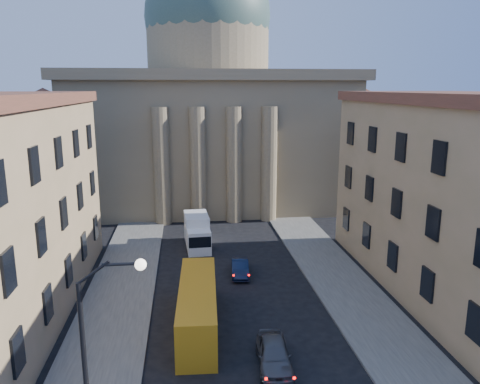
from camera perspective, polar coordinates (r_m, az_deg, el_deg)
The scene contains 9 objects.
sidewalk_left at distance 31.02m, azimuth -15.96°, elevation -16.74°, with size 5.00×60.00×0.15m, color #514F4A.
sidewalk_right at distance 32.86m, azimuth 15.93°, elevation -14.98°, with size 5.00×60.00×0.15m, color #514F4A.
church at distance 64.33m, azimuth -3.77°, elevation 9.80°, with size 68.02×28.76×36.60m.
building_right at distance 37.67m, azimuth 26.28°, elevation -0.35°, with size 11.60×26.60×14.70m.
street_lamp at distance 19.65m, azimuth -16.96°, elevation -17.73°, with size 2.62×0.44×8.83m.
car_right_far at distance 27.17m, azimuth 4.15°, elevation -19.11°, with size 1.79×4.46×1.52m, color #4B4B50.
car_right_distant at distance 38.71m, azimuth 0.00°, elevation -9.20°, with size 1.36×3.89×1.28m, color #0D1832.
city_bus at distance 30.61m, azimuth -5.18°, elevation -13.62°, with size 2.79×10.18×2.84m.
box_truck at distance 45.18m, azimuth -5.23°, elevation -4.94°, with size 2.47×5.63×3.03m.
Camera 1 is at (-3.46, -8.69, 15.05)m, focal length 35.00 mm.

